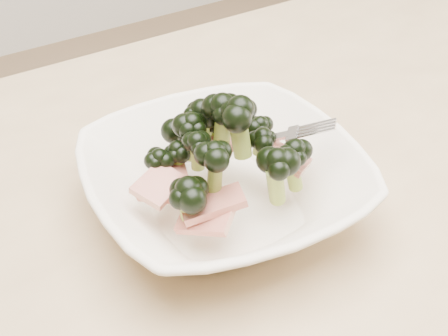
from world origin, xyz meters
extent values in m
cube|color=tan|center=(0.00, 0.00, 0.73)|extent=(1.20, 0.80, 0.04)
cylinder|color=tan|center=(0.55, 0.35, 0.35)|extent=(0.06, 0.06, 0.71)
imported|color=white|center=(-0.01, 0.03, 0.78)|extent=(0.28, 0.28, 0.06)
cylinder|color=olive|center=(-0.02, 0.09, 0.79)|extent=(0.02, 0.02, 0.04)
ellipsoid|color=black|center=(-0.02, 0.09, 0.81)|extent=(0.04, 0.04, 0.03)
cylinder|color=olive|center=(-0.03, 0.03, 0.82)|extent=(0.01, 0.01, 0.02)
ellipsoid|color=black|center=(-0.03, 0.03, 0.84)|extent=(0.03, 0.03, 0.02)
cylinder|color=olive|center=(0.01, 0.03, 0.83)|extent=(0.02, 0.02, 0.05)
ellipsoid|color=black|center=(0.01, 0.03, 0.86)|extent=(0.04, 0.04, 0.03)
cylinder|color=olive|center=(0.05, 0.05, 0.80)|extent=(0.01, 0.02, 0.03)
ellipsoid|color=black|center=(0.05, 0.05, 0.82)|extent=(0.03, 0.03, 0.02)
cylinder|color=olive|center=(-0.04, 0.06, 0.80)|extent=(0.01, 0.01, 0.03)
ellipsoid|color=black|center=(-0.04, 0.06, 0.81)|extent=(0.03, 0.03, 0.02)
cylinder|color=olive|center=(-0.02, 0.06, 0.81)|extent=(0.01, 0.02, 0.04)
ellipsoid|color=black|center=(-0.02, 0.06, 0.83)|extent=(0.03, 0.03, 0.03)
cylinder|color=olive|center=(0.02, -0.02, 0.80)|extent=(0.03, 0.02, 0.05)
ellipsoid|color=black|center=(0.02, -0.02, 0.83)|extent=(0.04, 0.04, 0.03)
cylinder|color=olive|center=(-0.06, 0.06, 0.79)|extent=(0.01, 0.01, 0.03)
ellipsoid|color=black|center=(-0.06, 0.06, 0.81)|extent=(0.03, 0.03, 0.02)
cylinder|color=olive|center=(0.03, 0.02, 0.80)|extent=(0.02, 0.02, 0.03)
ellipsoid|color=black|center=(0.03, 0.02, 0.82)|extent=(0.03, 0.03, 0.02)
cylinder|color=olive|center=(0.00, 0.05, 0.82)|extent=(0.02, 0.03, 0.05)
ellipsoid|color=black|center=(0.00, 0.05, 0.85)|extent=(0.04, 0.04, 0.03)
cylinder|color=olive|center=(0.00, 0.08, 0.81)|extent=(0.02, 0.02, 0.05)
ellipsoid|color=black|center=(0.00, 0.08, 0.84)|extent=(0.04, 0.04, 0.03)
cylinder|color=olive|center=(-0.03, 0.00, 0.82)|extent=(0.01, 0.02, 0.04)
ellipsoid|color=black|center=(-0.03, 0.00, 0.84)|extent=(0.03, 0.03, 0.03)
cylinder|color=olive|center=(0.04, -0.01, 0.80)|extent=(0.02, 0.01, 0.04)
ellipsoid|color=black|center=(0.04, -0.01, 0.82)|extent=(0.03, 0.03, 0.03)
cylinder|color=olive|center=(0.02, 0.08, 0.79)|extent=(0.01, 0.02, 0.03)
ellipsoid|color=black|center=(0.02, 0.08, 0.81)|extent=(0.03, 0.03, 0.02)
cylinder|color=olive|center=(-0.06, 0.00, 0.79)|extent=(0.02, 0.02, 0.04)
ellipsoid|color=black|center=(-0.06, 0.00, 0.82)|extent=(0.04, 0.04, 0.03)
cube|color=maroon|center=(-0.06, -0.01, 0.79)|extent=(0.05, 0.05, 0.03)
cube|color=maroon|center=(-0.07, 0.04, 0.80)|extent=(0.05, 0.05, 0.02)
cube|color=maroon|center=(-0.06, 0.04, 0.79)|extent=(0.05, 0.06, 0.03)
cube|color=maroon|center=(-0.05, 0.05, 0.80)|extent=(0.05, 0.05, 0.01)
cube|color=maroon|center=(0.01, 0.06, 0.80)|extent=(0.06, 0.04, 0.02)
cube|color=maroon|center=(-0.04, -0.01, 0.80)|extent=(0.06, 0.05, 0.02)
cube|color=maroon|center=(0.05, 0.01, 0.80)|extent=(0.05, 0.05, 0.02)
camera|label=1|loc=(-0.25, -0.35, 1.15)|focal=50.00mm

